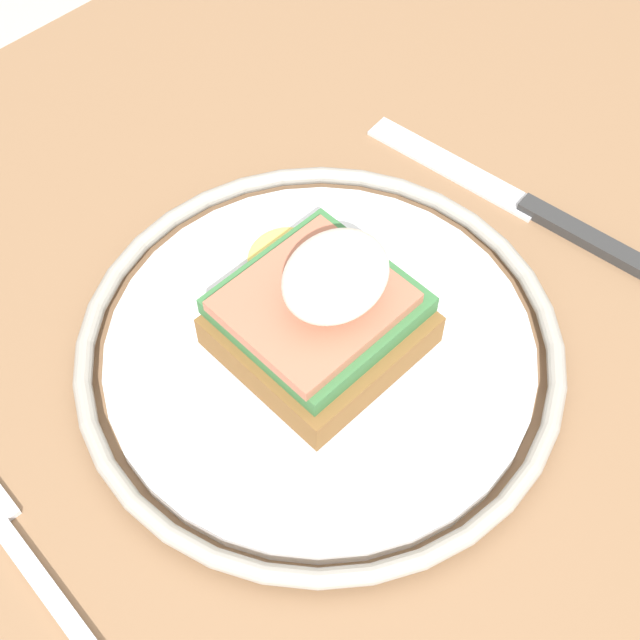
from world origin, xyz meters
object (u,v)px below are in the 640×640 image
(plate, at_px, (320,349))
(sandwich, at_px, (322,309))
(knife, at_px, (532,209))
(fork, at_px, (33,571))

(plate, distance_m, sandwich, 0.03)
(plate, height_order, sandwich, sandwich)
(sandwich, height_order, knife, sandwich)
(sandwich, bearing_deg, knife, -5.67)
(fork, distance_m, knife, 0.34)
(sandwich, bearing_deg, fork, 177.38)
(plate, bearing_deg, knife, -5.43)
(plate, xyz_separation_m, sandwich, (0.00, 0.00, 0.03))
(fork, xyz_separation_m, knife, (0.34, -0.02, 0.00))
(fork, height_order, knife, knife)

